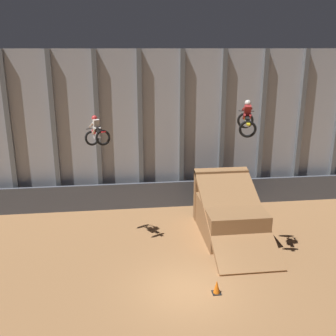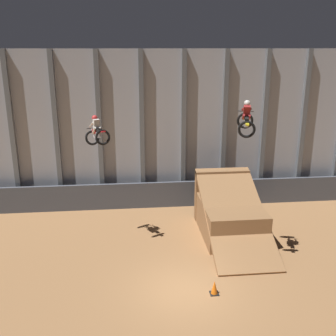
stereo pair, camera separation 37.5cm
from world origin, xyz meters
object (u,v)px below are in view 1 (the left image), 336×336
at_px(dirt_ramp, 229,214).
at_px(rider_bike_right_air, 247,120).
at_px(rider_bike_left_air, 97,133).
at_px(traffic_cone_near_ramp, 217,287).

bearing_deg(dirt_ramp, rider_bike_right_air, -94.58).
relative_size(dirt_ramp, rider_bike_left_air, 3.57).
xyz_separation_m(rider_bike_left_air, traffic_cone_near_ramp, (4.76, -5.11, -5.41)).
height_order(dirt_ramp, rider_bike_right_air, rider_bike_right_air).
xyz_separation_m(rider_bike_left_air, rider_bike_right_air, (6.50, -2.43, 0.93)).
relative_size(dirt_ramp, rider_bike_right_air, 3.47).
height_order(dirt_ramp, traffic_cone_near_ramp, dirt_ramp).
xyz_separation_m(dirt_ramp, rider_bike_left_air, (-6.72, -0.32, 4.65)).
distance_m(dirt_ramp, rider_bike_left_air, 8.18).
xyz_separation_m(dirt_ramp, rider_bike_right_air, (-0.22, -2.75, 5.58)).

